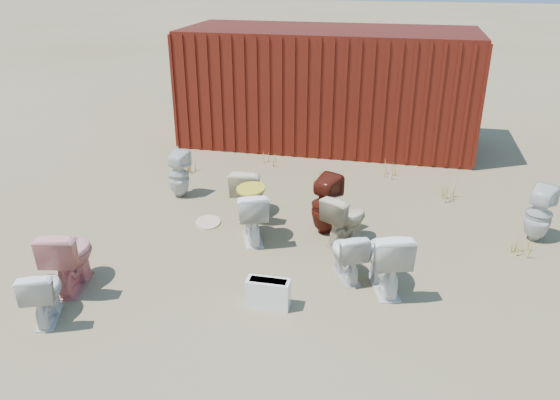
% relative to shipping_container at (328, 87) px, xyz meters
% --- Properties ---
extents(ground, '(100.00, 100.00, 0.00)m').
position_rel_shipping_container_xyz_m(ground, '(0.00, -5.20, -1.20)').
color(ground, brown).
rests_on(ground, ground).
extents(shipping_container, '(6.00, 2.40, 2.40)m').
position_rel_shipping_container_xyz_m(shipping_container, '(0.00, 0.00, 0.00)').
color(shipping_container, '#4F180D').
rests_on(shipping_container, ground).
extents(toilet_front_a, '(0.59, 0.75, 0.67)m').
position_rel_shipping_container_xyz_m(toilet_front_a, '(-2.09, -7.16, -0.87)').
color(toilet_front_a, silver).
rests_on(toilet_front_a, ground).
extents(toilet_front_pink, '(0.62, 0.89, 0.83)m').
position_rel_shipping_container_xyz_m(toilet_front_pink, '(-2.17, -6.50, -0.79)').
color(toilet_front_pink, '#DA827E').
rests_on(toilet_front_pink, ground).
extents(toilet_front_c, '(0.62, 0.74, 0.66)m').
position_rel_shipping_container_xyz_m(toilet_front_c, '(1.07, -5.56, -0.87)').
color(toilet_front_c, silver).
rests_on(toilet_front_c, ground).
extents(toilet_front_maroon, '(0.53, 0.54, 0.88)m').
position_rel_shipping_container_xyz_m(toilet_front_maroon, '(0.62, -4.38, -0.76)').
color(toilet_front_maroon, '#51170D').
rests_on(toilet_front_maroon, ground).
extents(toilet_front_e, '(0.69, 0.93, 0.84)m').
position_rel_shipping_container_xyz_m(toilet_front_e, '(1.55, -5.71, -0.78)').
color(toilet_front_e, white).
rests_on(toilet_front_e, ground).
extents(toilet_back_a, '(0.39, 0.40, 0.79)m').
position_rel_shipping_container_xyz_m(toilet_back_a, '(-1.98, -3.59, -0.81)').
color(toilet_back_a, silver).
rests_on(toilet_back_a, ground).
extents(toilet_back_beige_left, '(0.48, 0.82, 0.83)m').
position_rel_shipping_container_xyz_m(toilet_back_beige_left, '(-0.60, -4.08, -0.79)').
color(toilet_back_beige_left, beige).
rests_on(toilet_back_beige_left, ground).
extents(toilet_back_beige_right, '(0.72, 0.83, 0.74)m').
position_rel_shipping_container_xyz_m(toilet_back_beige_right, '(0.95, -4.62, -0.83)').
color(toilet_back_beige_right, '#C3B18E').
rests_on(toilet_back_beige_right, ground).
extents(toilet_back_yellowlid, '(0.69, 0.87, 0.78)m').
position_rel_shipping_container_xyz_m(toilet_back_yellowlid, '(-0.36, -4.83, -0.81)').
color(toilet_back_yellowlid, white).
rests_on(toilet_back_yellowlid, ground).
extents(toilet_back_e, '(0.50, 0.51, 0.81)m').
position_rel_shipping_container_xyz_m(toilet_back_e, '(3.60, -3.95, -0.79)').
color(toilet_back_e, silver).
rests_on(toilet_back_e, ground).
extents(yellow_lid, '(0.39, 0.49, 0.02)m').
position_rel_shipping_container_xyz_m(yellow_lid, '(-0.36, -4.83, -0.41)').
color(yellow_lid, gold).
rests_on(yellow_lid, toilet_back_yellowlid).
extents(loose_tank, '(0.50, 0.21, 0.35)m').
position_rel_shipping_container_xyz_m(loose_tank, '(0.27, -6.39, -1.02)').
color(loose_tank, white).
rests_on(loose_tank, ground).
extents(loose_lid_near, '(0.50, 0.58, 0.02)m').
position_rel_shipping_container_xyz_m(loose_lid_near, '(-1.16, -4.48, -1.19)').
color(loose_lid_near, beige).
rests_on(loose_lid_near, ground).
extents(loose_lid_far, '(0.36, 0.47, 0.02)m').
position_rel_shipping_container_xyz_m(loose_lid_far, '(-0.47, -4.15, -1.19)').
color(loose_lid_far, '#C6BC90').
rests_on(loose_lid_far, ground).
extents(weed_clump_a, '(0.36, 0.36, 0.34)m').
position_rel_shipping_container_xyz_m(weed_clump_a, '(-2.33, -2.48, -1.03)').
color(weed_clump_a, '#A29340').
rests_on(weed_clump_a, ground).
extents(weed_clump_b, '(0.32, 0.32, 0.24)m').
position_rel_shipping_container_xyz_m(weed_clump_b, '(0.26, -2.41, -1.08)').
color(weed_clump_b, '#A29340').
rests_on(weed_clump_b, ground).
extents(weed_clump_c, '(0.36, 0.36, 0.35)m').
position_rel_shipping_container_xyz_m(weed_clump_c, '(2.42, -2.77, -1.03)').
color(weed_clump_c, '#A29340').
rests_on(weed_clump_c, ground).
extents(weed_clump_d, '(0.30, 0.30, 0.22)m').
position_rel_shipping_container_xyz_m(weed_clump_d, '(-0.87, -1.70, -1.09)').
color(weed_clump_d, '#A29340').
rests_on(weed_clump_d, ground).
extents(weed_clump_e, '(0.34, 0.34, 0.26)m').
position_rel_shipping_container_xyz_m(weed_clump_e, '(1.49, -1.88, -1.07)').
color(weed_clump_e, '#A29340').
rests_on(weed_clump_e, ground).
extents(weed_clump_f, '(0.28, 0.28, 0.24)m').
position_rel_shipping_container_xyz_m(weed_clump_f, '(3.34, -4.45, -1.08)').
color(weed_clump_f, '#A29340').
rests_on(weed_clump_f, ground).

